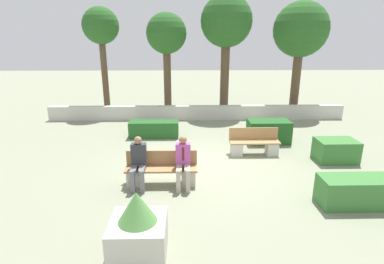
# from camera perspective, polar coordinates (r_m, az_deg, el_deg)

# --- Properties ---
(ground_plane) EXTENTS (60.00, 60.00, 0.00)m
(ground_plane) POSITION_cam_1_polar(r_m,az_deg,el_deg) (9.22, 2.34, -6.25)
(ground_plane) COLOR gray
(perimeter_wall) EXTENTS (13.99, 0.30, 0.67)m
(perimeter_wall) POSITION_cam_1_polar(r_m,az_deg,el_deg) (14.32, 0.97, 3.70)
(perimeter_wall) COLOR beige
(perimeter_wall) RESTS_ON ground_plane
(bench_front) EXTENTS (1.87, 0.48, 0.86)m
(bench_front) POSITION_cam_1_polar(r_m,az_deg,el_deg) (7.97, -5.82, -7.58)
(bench_front) COLOR #A37A4C
(bench_front) RESTS_ON ground_plane
(bench_left_side) EXTENTS (1.63, 0.48, 0.86)m
(bench_left_side) POSITION_cam_1_polar(r_m,az_deg,el_deg) (10.14, 11.76, -2.43)
(bench_left_side) COLOR #A37A4C
(bench_left_side) RESTS_ON ground_plane
(person_seated_man) EXTENTS (0.38, 0.64, 1.34)m
(person_seated_man) POSITION_cam_1_polar(r_m,az_deg,el_deg) (7.66, -1.71, -5.27)
(person_seated_man) COLOR #B2A893
(person_seated_man) RESTS_ON ground_plane
(person_seated_woman) EXTENTS (0.38, 0.64, 1.33)m
(person_seated_woman) POSITION_cam_1_polar(r_m,az_deg,el_deg) (7.75, -10.19, -5.31)
(person_seated_woman) COLOR slate
(person_seated_woman) RESTS_ON ground_plane
(hedge_block_near_left) EXTENTS (1.52, 0.86, 0.83)m
(hedge_block_near_left) POSITION_cam_1_polar(r_m,az_deg,el_deg) (11.46, 14.36, 0.13)
(hedge_block_near_left) COLOR #235623
(hedge_block_near_left) RESTS_ON ground_plane
(hedge_block_near_right) EXTENTS (2.01, 0.70, 0.67)m
(hedge_block_near_right) POSITION_cam_1_polar(r_m,az_deg,el_deg) (8.02, 29.86, -9.78)
(hedge_block_near_right) COLOR #3D7A38
(hedge_block_near_right) RESTS_ON ground_plane
(hedge_block_mid_left) EXTENTS (1.21, 0.83, 0.69)m
(hedge_block_mid_left) POSITION_cam_1_polar(r_m,az_deg,el_deg) (10.43, 25.69, -3.17)
(hedge_block_mid_left) COLOR #3D7A38
(hedge_block_mid_left) RESTS_ON ground_plane
(hedge_block_mid_right) EXTENTS (1.91, 0.66, 0.63)m
(hedge_block_mid_right) POSITION_cam_1_polar(r_m,az_deg,el_deg) (11.82, -7.24, 0.55)
(hedge_block_mid_right) COLOR #235623
(hedge_block_mid_right) RESTS_ON ground_plane
(planter_corner_left) EXTENTS (0.97, 0.97, 1.22)m
(planter_corner_left) POSITION_cam_1_polar(r_m,az_deg,el_deg) (5.55, -10.22, -17.71)
(planter_corner_left) COLOR beige
(planter_corner_left) RESTS_ON ground_plane
(tree_leftmost) EXTENTS (1.76, 1.76, 5.22)m
(tree_leftmost) POSITION_cam_1_polar(r_m,az_deg,el_deg) (15.98, -16.97, 18.28)
(tree_leftmost) COLOR brown
(tree_leftmost) RESTS_ON ground_plane
(tree_center_left) EXTENTS (1.96, 1.96, 4.96)m
(tree_center_left) POSITION_cam_1_polar(r_m,az_deg,el_deg) (15.32, -4.90, 17.74)
(tree_center_left) COLOR brown
(tree_center_left) RESTS_ON ground_plane
(tree_center_right) EXTENTS (2.51, 2.51, 5.79)m
(tree_center_right) POSITION_cam_1_polar(r_m,az_deg,el_deg) (15.53, 6.55, 19.83)
(tree_center_right) COLOR brown
(tree_center_right) RESTS_ON ground_plane
(tree_rightmost) EXTENTS (2.66, 2.66, 5.48)m
(tree_rightmost) POSITION_cam_1_polar(r_m,az_deg,el_deg) (16.26, 20.00, 17.60)
(tree_rightmost) COLOR brown
(tree_rightmost) RESTS_ON ground_plane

